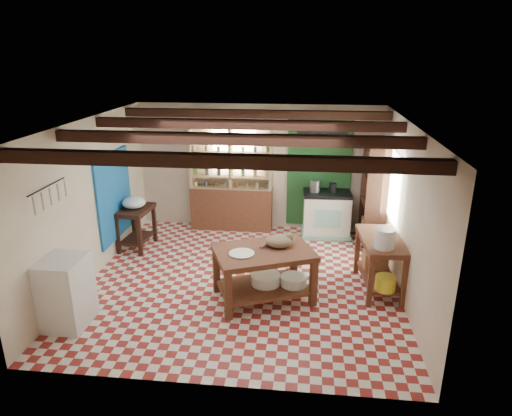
# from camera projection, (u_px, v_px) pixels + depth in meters

# --- Properties ---
(floor) EXTENTS (5.00, 5.00, 0.02)m
(floor) POSITION_uv_depth(u_px,v_px,m) (242.00, 281.00, 7.55)
(floor) COLOR maroon
(floor) RESTS_ON ground
(ceiling) EXTENTS (5.00, 5.00, 0.02)m
(ceiling) POSITION_uv_depth(u_px,v_px,m) (241.00, 123.00, 6.69)
(ceiling) COLOR #48494D
(ceiling) RESTS_ON wall_back
(wall_back) EXTENTS (5.00, 0.04, 2.60)m
(wall_back) POSITION_uv_depth(u_px,v_px,m) (259.00, 167.00, 9.47)
(wall_back) COLOR beige
(wall_back) RESTS_ON floor
(wall_front) EXTENTS (5.00, 0.04, 2.60)m
(wall_front) POSITION_uv_depth(u_px,v_px,m) (208.00, 284.00, 4.78)
(wall_front) COLOR beige
(wall_front) RESTS_ON floor
(wall_left) EXTENTS (0.04, 5.00, 2.60)m
(wall_left) POSITION_uv_depth(u_px,v_px,m) (89.00, 201.00, 7.38)
(wall_left) COLOR beige
(wall_left) RESTS_ON floor
(wall_right) EXTENTS (0.04, 5.00, 2.60)m
(wall_right) POSITION_uv_depth(u_px,v_px,m) (406.00, 213.00, 6.86)
(wall_right) COLOR beige
(wall_right) RESTS_ON floor
(ceiling_beams) EXTENTS (5.00, 3.80, 0.15)m
(ceiling_beams) POSITION_uv_depth(u_px,v_px,m) (241.00, 131.00, 6.73)
(ceiling_beams) COLOR #351B12
(ceiling_beams) RESTS_ON ceiling
(blue_wall_patch) EXTENTS (0.04, 1.40, 1.60)m
(blue_wall_patch) POSITION_uv_depth(u_px,v_px,m) (114.00, 196.00, 8.29)
(blue_wall_patch) COLOR #1866B5
(blue_wall_patch) RESTS_ON wall_left
(green_wall_patch) EXTENTS (1.30, 0.04, 2.30)m
(green_wall_patch) POSITION_uv_depth(u_px,v_px,m) (319.00, 172.00, 9.32)
(green_wall_patch) COLOR #1D4A20
(green_wall_patch) RESTS_ON wall_back
(window_back) EXTENTS (0.90, 0.02, 0.80)m
(window_back) POSITION_uv_depth(u_px,v_px,m) (234.00, 148.00, 9.37)
(window_back) COLOR silver
(window_back) RESTS_ON wall_back
(window_right) EXTENTS (0.02, 1.30, 1.20)m
(window_right) POSITION_uv_depth(u_px,v_px,m) (394.00, 187.00, 7.77)
(window_right) COLOR silver
(window_right) RESTS_ON wall_right
(utensil_rail) EXTENTS (0.06, 0.90, 0.28)m
(utensil_rail) POSITION_uv_depth(u_px,v_px,m) (48.00, 195.00, 6.09)
(utensil_rail) COLOR black
(utensil_rail) RESTS_ON wall_left
(pot_rack) EXTENTS (0.86, 0.12, 0.36)m
(pot_rack) POSITION_uv_depth(u_px,v_px,m) (322.00, 130.00, 8.62)
(pot_rack) COLOR black
(pot_rack) RESTS_ON ceiling
(shelving_unit) EXTENTS (1.70, 0.34, 2.20)m
(shelving_unit) POSITION_uv_depth(u_px,v_px,m) (231.00, 178.00, 9.41)
(shelving_unit) COLOR tan
(shelving_unit) RESTS_ON floor
(tall_rack) EXTENTS (0.40, 0.86, 2.00)m
(tall_rack) POSITION_uv_depth(u_px,v_px,m) (374.00, 195.00, 8.67)
(tall_rack) COLOR #351B12
(tall_rack) RESTS_ON floor
(work_table) EXTENTS (1.68, 1.43, 0.81)m
(work_table) POSITION_uv_depth(u_px,v_px,m) (263.00, 274.00, 6.89)
(work_table) COLOR brown
(work_table) RESTS_ON floor
(stove) EXTENTS (0.97, 0.67, 0.92)m
(stove) POSITION_uv_depth(u_px,v_px,m) (326.00, 214.00, 9.27)
(stove) COLOR beige
(stove) RESTS_ON floor
(prep_table) EXTENTS (0.60, 0.83, 0.80)m
(prep_table) POSITION_uv_depth(u_px,v_px,m) (136.00, 228.00, 8.70)
(prep_table) COLOR #351B12
(prep_table) RESTS_ON floor
(white_cabinet) EXTENTS (0.56, 0.67, 0.99)m
(white_cabinet) POSITION_uv_depth(u_px,v_px,m) (66.00, 292.00, 6.22)
(white_cabinet) COLOR white
(white_cabinet) RESTS_ON floor
(right_counter) EXTENTS (0.70, 1.26, 0.87)m
(right_counter) POSITION_uv_depth(u_px,v_px,m) (379.00, 264.00, 7.16)
(right_counter) COLOR brown
(right_counter) RESTS_ON floor
(cat) EXTENTS (0.51, 0.48, 0.18)m
(cat) POSITION_uv_depth(u_px,v_px,m) (279.00, 241.00, 6.84)
(cat) COLOR #957B57
(cat) RESTS_ON work_table
(steel_tray) EXTENTS (0.48, 0.48, 0.02)m
(steel_tray) POSITION_uv_depth(u_px,v_px,m) (242.00, 254.00, 6.62)
(steel_tray) COLOR #96969D
(steel_tray) RESTS_ON work_table
(basin_large) EXTENTS (0.59, 0.59, 0.16)m
(basin_large) POSITION_uv_depth(u_px,v_px,m) (266.00, 279.00, 6.99)
(basin_large) COLOR white
(basin_large) RESTS_ON work_table
(basin_small) EXTENTS (0.53, 0.53, 0.14)m
(basin_small) POSITION_uv_depth(u_px,v_px,m) (293.00, 281.00, 6.96)
(basin_small) COLOR white
(basin_small) RESTS_ON work_table
(kettle_left) EXTENTS (0.22, 0.22, 0.24)m
(kettle_left) POSITION_uv_depth(u_px,v_px,m) (315.00, 186.00, 9.09)
(kettle_left) COLOR #96969D
(kettle_left) RESTS_ON stove
(kettle_right) EXTENTS (0.15, 0.15, 0.19)m
(kettle_right) POSITION_uv_depth(u_px,v_px,m) (333.00, 188.00, 9.08)
(kettle_right) COLOR black
(kettle_right) RESTS_ON stove
(enamel_bowl) EXTENTS (0.47, 0.47, 0.22)m
(enamel_bowl) POSITION_uv_depth(u_px,v_px,m) (134.00, 202.00, 8.53)
(enamel_bowl) COLOR white
(enamel_bowl) RESTS_ON prep_table
(white_bucket) EXTENTS (0.32, 0.32, 0.30)m
(white_bucket) POSITION_uv_depth(u_px,v_px,m) (385.00, 238.00, 6.64)
(white_bucket) COLOR white
(white_bucket) RESTS_ON right_counter
(wicker_basket) EXTENTS (0.40, 0.33, 0.26)m
(wicker_basket) POSITION_uv_depth(u_px,v_px,m) (375.00, 260.00, 7.47)
(wicker_basket) COLOR #A76C43
(wicker_basket) RESTS_ON right_counter
(yellow_tub) EXTENTS (0.32, 0.32, 0.22)m
(yellow_tub) POSITION_uv_depth(u_px,v_px,m) (385.00, 283.00, 6.77)
(yellow_tub) COLOR yellow
(yellow_tub) RESTS_ON right_counter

